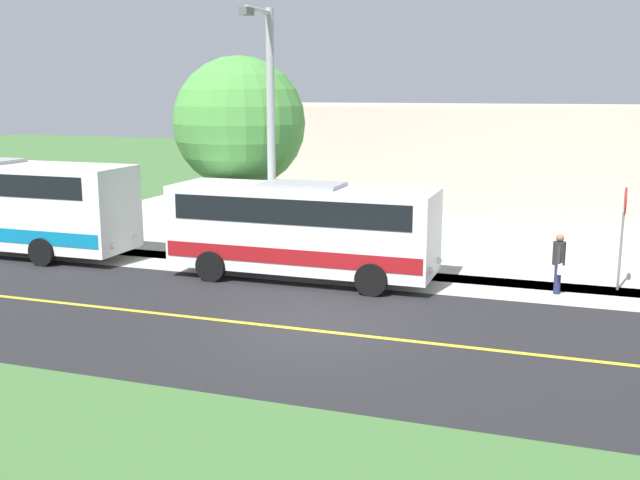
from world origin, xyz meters
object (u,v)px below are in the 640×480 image
(pedestrian_with_bags, at_px, (559,262))
(tree_curbside, at_px, (240,123))
(stop_sign, at_px, (624,220))
(shuttle_bus_front, at_px, (303,226))
(commercial_building, at_px, (453,154))
(street_light_pole, at_px, (269,130))

(pedestrian_with_bags, height_order, tree_curbside, tree_curbside)
(stop_sign, bearing_deg, shuttle_bus_front, -79.41)
(shuttle_bus_front, distance_m, stop_sign, 8.90)
(tree_curbside, bearing_deg, commercial_building, 160.37)
(stop_sign, relative_size, commercial_building, 0.13)
(stop_sign, distance_m, tree_curbside, 12.36)
(commercial_building, bearing_deg, shuttle_bus_front, -5.66)
(street_light_pole, xyz_separation_m, commercial_building, (-16.53, 2.85, -1.93))
(pedestrian_with_bags, relative_size, tree_curbside, 0.25)
(shuttle_bus_front, distance_m, tree_curbside, 5.24)
(shuttle_bus_front, distance_m, street_light_pole, 3.00)
(pedestrian_with_bags, xyz_separation_m, commercial_building, (-16.17, -5.46, 1.48))
(pedestrian_with_bags, distance_m, street_light_pole, 8.99)
(pedestrian_with_bags, xyz_separation_m, stop_sign, (-0.87, 1.60, 1.08))
(street_light_pole, distance_m, tree_curbside, 3.31)
(pedestrian_with_bags, distance_m, stop_sign, 2.12)
(shuttle_bus_front, bearing_deg, street_light_pole, -109.14)
(pedestrian_with_bags, bearing_deg, stop_sign, 118.43)
(stop_sign, xyz_separation_m, commercial_building, (-15.30, -7.06, 0.39))
(stop_sign, height_order, tree_curbside, tree_curbside)
(shuttle_bus_front, height_order, stop_sign, stop_sign)
(shuttle_bus_front, xyz_separation_m, commercial_building, (-16.93, 1.68, 0.79))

